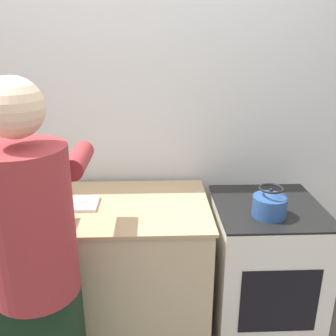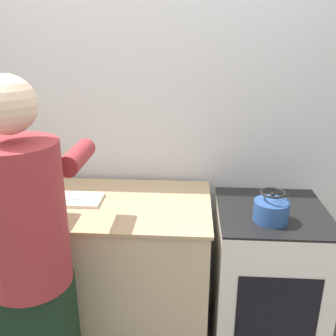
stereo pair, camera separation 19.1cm
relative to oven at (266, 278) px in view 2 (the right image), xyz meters
The scene contains 9 objects.
wall_back 1.19m from the oven, 147.77° to the left, with size 8.00×0.05×2.60m.
counter 1.02m from the oven, behind, with size 1.37×0.70×0.89m.
oven is the anchor object (origin of this frame).
person 1.33m from the oven, 155.57° to the right, with size 0.40×0.63×1.65m.
cutting_board 1.20m from the oven, behind, with size 0.32×0.19×0.02m.
knife 1.22m from the oven, behind, with size 0.24×0.10×0.01m.
kettle 0.52m from the oven, 107.80° to the right, with size 0.18×0.18×0.16m.
bowl_prep 1.50m from the oven, behind, with size 0.16×0.16×0.06m.
canister_jar 1.59m from the oven, 169.86° to the left, with size 0.15×0.15×0.17m.
Camera 2 is at (0.25, -1.56, 1.79)m, focal length 40.00 mm.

